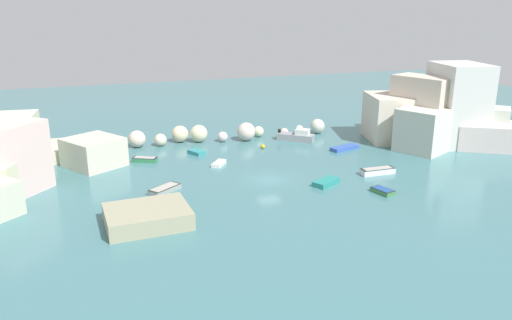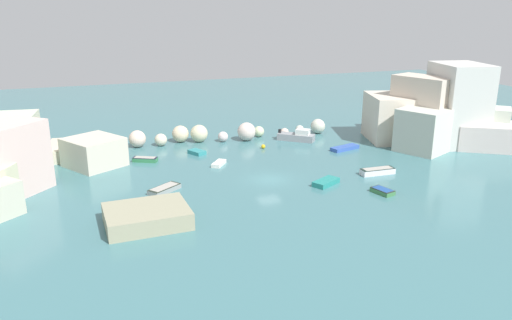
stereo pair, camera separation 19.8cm
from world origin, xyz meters
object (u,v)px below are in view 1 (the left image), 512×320
moored_boat_1 (326,182)px  moored_boat_7 (145,159)px  stone_dock (147,216)px  moored_boat_4 (165,189)px  moored_boat_0 (377,171)px  moored_boat_3 (383,191)px  moored_boat_6 (297,136)px  moored_boat_2 (345,148)px  moored_boat_8 (197,152)px  channel_buoy (263,146)px  moored_boat_5 (219,164)px

moored_boat_1 → moored_boat_7: bearing=-69.7°
stone_dock → moored_boat_1: size_ratio=2.03×
moored_boat_4 → moored_boat_1: bearing=131.5°
moored_boat_0 → moored_boat_3: 6.33m
moored_boat_3 → moored_boat_4: size_ratio=0.69×
moored_boat_3 → moored_boat_4: bearing=54.1°
moored_boat_3 → moored_boat_4: moored_boat_4 is taller
moored_boat_1 → moored_boat_3: (4.37, -4.37, -0.01)m
moored_boat_1 → moored_boat_6: moored_boat_6 is taller
moored_boat_2 → moored_boat_4: 27.14m
moored_boat_3 → moored_boat_8: (-15.09, 20.72, -0.01)m
moored_boat_4 → moored_boat_8: bearing=-153.1°
stone_dock → moored_boat_7: stone_dock is taller
moored_boat_0 → moored_boat_2: size_ratio=0.93×
channel_buoy → moored_boat_7: size_ratio=0.18×
moored_boat_1 → moored_boat_2: (8.84, 11.72, -0.04)m
moored_boat_4 → moored_boat_6: bearing=177.6°
moored_boat_2 → moored_boat_7: bearing=-23.4°
stone_dock → moored_boat_3: 24.31m
channel_buoy → moored_boat_0: bearing=-59.1°
moored_boat_3 → moored_boat_0: bearing=-42.9°
moored_boat_2 → moored_boat_6: size_ratio=0.85×
moored_boat_2 → stone_dock: bearing=12.9°
stone_dock → moored_boat_4: bearing=70.0°
stone_dock → moored_boat_0: bearing=10.9°
channel_buoy → moored_boat_6: moored_boat_6 is taller
stone_dock → moored_boat_2: (28.77, 15.73, -0.54)m
channel_buoy → moored_boat_7: (-16.14, -0.71, 0.00)m
channel_buoy → moored_boat_0: 17.15m
moored_boat_6 → moored_boat_8: size_ratio=1.97×
moored_boat_5 → moored_boat_0: bearing=-82.6°
channel_buoy → moored_boat_5: (-7.78, -5.31, -0.06)m
channel_buoy → moored_boat_1: 16.01m
moored_boat_0 → moored_boat_6: 17.26m
moored_boat_5 → moored_boat_7: (-8.37, 4.60, 0.06)m
channel_buoy → moored_boat_0: size_ratio=0.14×
moored_boat_0 → moored_boat_2: (1.52, 10.49, -0.14)m
moored_boat_2 → moored_boat_5: bearing=-12.3°
moored_boat_2 → moored_boat_0: bearing=66.0°
moored_boat_2 → moored_boat_5: moored_boat_2 is taller
channel_buoy → moored_boat_1: (1.50, -15.94, -0.01)m
stone_dock → channel_buoy: size_ratio=12.49×
stone_dock → moored_boat_5: 18.12m
moored_boat_2 → moored_boat_8: size_ratio=1.69×
moored_boat_3 → channel_buoy: bearing=1.0°
moored_boat_4 → moored_boat_8: (6.39, 12.59, -0.04)m
moored_boat_2 → moored_boat_3: moored_boat_3 is taller
moored_boat_2 → moored_boat_7: (-26.47, 3.51, 0.06)m
moored_boat_4 → moored_boat_7: size_ratio=1.19×
stone_dock → moored_boat_8: size_ratio=2.78×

